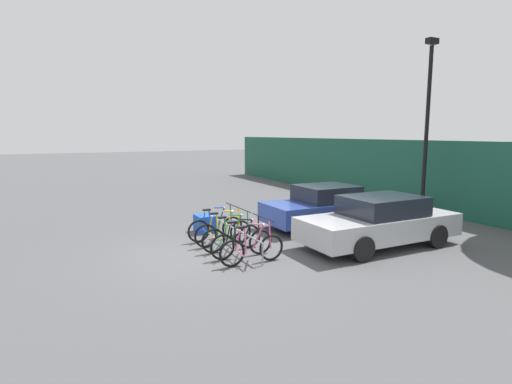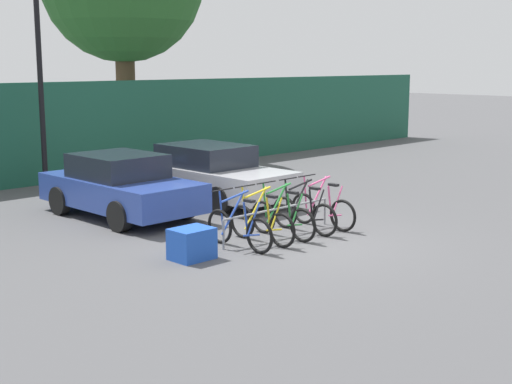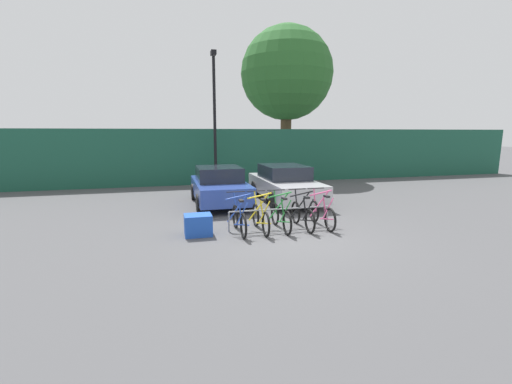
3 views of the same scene
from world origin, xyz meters
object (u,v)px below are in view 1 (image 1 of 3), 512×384
at_px(bicycle_black, 242,243).
at_px(bicycle_pink, 252,248).
at_px(car_silver, 379,221).
at_px(lamp_post, 427,121).
at_px(bicycle_blue, 216,228).
at_px(bicycle_yellow, 224,232).
at_px(bike_rack, 237,233).
at_px(cargo_crate, 205,223).
at_px(bicycle_green, 232,237).
at_px(car_blue, 324,207).

distance_m(bicycle_black, bicycle_pink, 0.58).
distance_m(car_silver, lamp_post, 5.46).
height_order(bicycle_blue, bicycle_black, same).
bearing_deg(bicycle_pink, bicycle_yellow, 178.96).
distance_m(bike_rack, bicycle_black, 0.64).
distance_m(bike_rack, cargo_crate, 2.29).
xyz_separation_m(bicycle_green, bicycle_black, (0.64, 0.00, 0.00)).
distance_m(bike_rack, lamp_post, 8.44).
bearing_deg(cargo_crate, bicycle_pink, -0.86).
height_order(car_blue, lamp_post, lamp_post).
bearing_deg(lamp_post, car_blue, -96.16).
distance_m(bicycle_black, car_blue, 4.23).
distance_m(bicycle_blue, bicycle_green, 1.17).
relative_size(car_silver, cargo_crate, 6.51).
bearing_deg(bicycle_yellow, bike_rack, 10.54).
height_order(bicycle_blue, cargo_crate, bicycle_blue).
distance_m(bicycle_green, lamp_post, 8.61).
relative_size(bicycle_yellow, car_silver, 0.38).
bearing_deg(bike_rack, bicycle_blue, -172.91).
relative_size(bicycle_yellow, cargo_crate, 2.44).
xyz_separation_m(bicycle_yellow, cargo_crate, (-1.67, 0.05, -0.10)).
distance_m(bicycle_blue, car_blue, 3.85).
height_order(bike_rack, cargo_crate, bike_rack).
xyz_separation_m(bicycle_black, lamp_post, (-1.31, 7.97, 3.18)).
relative_size(bicycle_yellow, car_blue, 0.43).
xyz_separation_m(bike_rack, bicycle_yellow, (-0.61, -0.15, -0.10)).
xyz_separation_m(bicycle_blue, cargo_crate, (-1.08, 0.05, -0.10)).
bearing_deg(bicycle_yellow, bicycle_green, -3.24).
bearing_deg(lamp_post, car_silver, -63.04).
xyz_separation_m(bicycle_black, car_blue, (-1.76, 3.84, 0.31)).
xyz_separation_m(bicycle_green, car_silver, (1.44, 3.82, 0.31)).
bearing_deg(car_blue, cargo_crate, -106.66).
bearing_deg(lamp_post, bicycle_pink, -76.64).
distance_m(bicycle_black, lamp_post, 8.68).
xyz_separation_m(bicycle_black, bicycle_pink, (0.58, 0.00, 0.00)).
bearing_deg(car_silver, cargo_crate, -134.37).
height_order(bike_rack, bicycle_blue, bicycle_blue).
xyz_separation_m(bicycle_black, car_silver, (0.80, 3.82, 0.31)).
height_order(bicycle_pink, cargo_crate, bicycle_pink).
distance_m(bicycle_blue, bicycle_yellow, 0.59).
relative_size(bicycle_blue, lamp_post, 0.27).
distance_m(bicycle_pink, cargo_crate, 3.47).
xyz_separation_m(bicycle_blue, car_blue, (0.05, 3.84, 0.31)).
height_order(bike_rack, bicycle_black, bicycle_black).
bearing_deg(bicycle_blue, bicycle_yellow, -3.16).
bearing_deg(car_blue, car_silver, -0.29).
xyz_separation_m(bicycle_blue, bicycle_green, (1.17, 0.00, 0.00)).
bearing_deg(bicycle_black, bike_rack, 169.36).
height_order(lamp_post, cargo_crate, lamp_post).
bearing_deg(bicycle_pink, bicycle_blue, 178.96).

